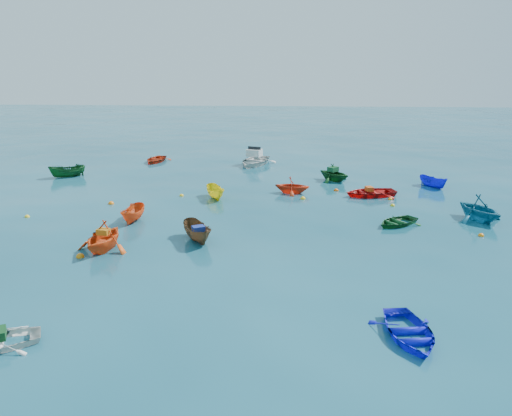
{
  "coord_description": "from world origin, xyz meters",
  "views": [
    {
      "loc": [
        1.85,
        -23.2,
        8.72
      ],
      "look_at": [
        0.0,
        5.0,
        0.4
      ],
      "focal_mm": 35.0,
      "sensor_mm": 36.0,
      "label": 1
    }
  ],
  "objects": [
    {
      "name": "sampan_yellow_mid",
      "position": [
        -2.91,
        8.46,
        0.0
      ],
      "size": [
        1.85,
        2.72,
        0.98
      ],
      "primitive_type": "imported",
      "rotation": [
        0.0,
        0.0,
        0.39
      ],
      "color": "yellow",
      "rests_on": "ground"
    },
    {
      "name": "sampan_green_far",
      "position": [
        -15.42,
        14.0,
        0.0
      ],
      "size": [
        2.9,
        2.23,
        1.06
      ],
      "primitive_type": "imported",
      "rotation": [
        0.0,
        0.0,
        -1.07
      ],
      "color": "#114A1D",
      "rests_on": "ground"
    },
    {
      "name": "dinghy_blue_se",
      "position": [
        5.91,
        -8.4,
        0.0
      ],
      "size": [
        2.55,
        3.3,
        0.63
      ],
      "primitive_type": "imported",
      "rotation": [
        0.0,
        0.0,
        0.13
      ],
      "color": "#1115D4",
      "rests_on": "ground"
    },
    {
      "name": "buoy_ye_c",
      "position": [
        2.86,
        8.67,
        0.0
      ],
      "size": [
        0.36,
        0.36,
        0.36
      ],
      "primitive_type": "sphere",
      "color": "yellow",
      "rests_on": "ground"
    },
    {
      "name": "tarp_orange_b",
      "position": [
        7.33,
        9.74,
        0.5
      ],
      "size": [
        0.57,
        0.68,
        0.28
      ],
      "primitive_type": "cube",
      "rotation": [
        0.0,
        0.0,
        -1.31
      ],
      "color": "#C64C14",
      "rests_on": "dinghy_red_ne"
    },
    {
      "name": "dinghy_green_e",
      "position": [
        7.96,
        3.59,
        0.0
      ],
      "size": [
        3.29,
        3.17,
        0.56
      ],
      "primitive_type": "imported",
      "rotation": [
        0.0,
        0.0,
        -0.9
      ],
      "color": "#114D20",
      "rests_on": "ground"
    },
    {
      "name": "tarp_green_b",
      "position": [
        5.25,
        14.19,
        0.88
      ],
      "size": [
        0.92,
        0.93,
        0.36
      ],
      "primitive_type": "cube",
      "rotation": [
        0.0,
        0.0,
        0.82
      ],
      "color": "#124B26",
      "rests_on": "dinghy_green_n"
    },
    {
      "name": "buoy_ye_d",
      "position": [
        -5.3,
        8.89,
        0.0
      ],
      "size": [
        0.3,
        0.3,
        0.3
      ],
      "primitive_type": "sphere",
      "color": "yellow",
      "rests_on": "ground"
    },
    {
      "name": "dinghy_cyan_se",
      "position": [
        12.76,
        4.76,
        0.0
      ],
      "size": [
        3.64,
        3.83,
        1.58
      ],
      "primitive_type": "imported",
      "rotation": [
        0.0,
        0.0,
        0.45
      ],
      "color": "#166788",
      "rests_on": "ground"
    },
    {
      "name": "buoy_or_c",
      "position": [
        -9.37,
        6.67,
        0.0
      ],
      "size": [
        0.37,
        0.37,
        0.37
      ],
      "primitive_type": "sphere",
      "color": "orange",
      "rests_on": "ground"
    },
    {
      "name": "sampan_blue_far",
      "position": [
        12.32,
        12.61,
        0.0
      ],
      "size": [
        2.08,
        2.44,
        0.91
      ],
      "primitive_type": "imported",
      "rotation": [
        0.0,
        0.0,
        0.61
      ],
      "color": "#1013D3",
      "rests_on": "ground"
    },
    {
      "name": "buoy_or_e",
      "position": [
        8.59,
        8.88,
        0.0
      ],
      "size": [
        0.3,
        0.3,
        0.3
      ],
      "primitive_type": "sphere",
      "color": "orange",
      "rests_on": "ground"
    },
    {
      "name": "buoy_or_d",
      "position": [
        5.25,
        11.0,
        0.0
      ],
      "size": [
        0.34,
        0.34,
        0.34
      ],
      "primitive_type": "sphere",
      "color": "#E95A0C",
      "rests_on": "ground"
    },
    {
      "name": "tarp_blue_a",
      "position": [
        -2.57,
        0.16,
        0.68
      ],
      "size": [
        0.74,
        0.68,
        0.29
      ],
      "primitive_type": "cube",
      "rotation": [
        0.0,
        0.0,
        0.5
      ],
      "color": "navy",
      "rests_on": "sampan_brown_mid"
    },
    {
      "name": "ground",
      "position": [
        0.0,
        0.0,
        0.0
      ],
      "size": [
        160.0,
        160.0,
        0.0
      ],
      "primitive_type": "plane",
      "color": "#0A3F4F",
      "rests_on": "ground"
    },
    {
      "name": "dinghy_orange_w",
      "position": [
        -6.93,
        -1.23,
        0.0
      ],
      "size": [
        2.91,
        3.25,
        1.54
      ],
      "primitive_type": "imported",
      "rotation": [
        0.0,
        0.0,
        -0.14
      ],
      "color": "#F45217",
      "rests_on": "ground"
    },
    {
      "name": "buoy_or_b",
      "position": [
        11.94,
        1.98,
        0.0
      ],
      "size": [
        0.3,
        0.3,
        0.3
      ],
      "primitive_type": "sphere",
      "color": "orange",
      "rests_on": "ground"
    },
    {
      "name": "sampan_orange_n",
      "position": [
        -6.85,
        3.26,
        0.0
      ],
      "size": [
        1.08,
        2.6,
        0.99
      ],
      "primitive_type": "imported",
      "rotation": [
        0.0,
        0.0,
        -0.05
      ],
      "color": "#DF4A15",
      "rests_on": "ground"
    },
    {
      "name": "buoy_ye_b",
      "position": [
        -13.3,
        3.6,
        0.0
      ],
      "size": [
        0.29,
        0.29,
        0.29
      ],
      "primitive_type": "sphere",
      "color": "yellow",
      "rests_on": "ground"
    },
    {
      "name": "dinghy_green_n",
      "position": [
        5.32,
        14.12,
        0.0
      ],
      "size": [
        3.49,
        3.47,
        1.39
      ],
      "primitive_type": "imported",
      "rotation": [
        0.0,
        0.0,
        0.82
      ],
      "color": "#104819",
      "rests_on": "ground"
    },
    {
      "name": "dinghy_red_far",
      "position": [
        -10.11,
        20.52,
        0.0
      ],
      "size": [
        2.61,
        3.38,
        0.65
      ],
      "primitive_type": "imported",
      "rotation": [
        0.0,
        0.0,
        -0.13
      ],
      "color": "red",
      "rests_on": "ground"
    },
    {
      "name": "tarp_orange_a",
      "position": [
        -6.92,
        -1.19,
        0.91
      ],
      "size": [
        0.62,
        0.5,
        0.27
      ],
      "primitive_type": "cube",
      "rotation": [
        0.0,
        0.0,
        -0.14
      ],
      "color": "#C46E14",
      "rests_on": "dinghy_orange_w"
    },
    {
      "name": "dinghy_orange_far",
      "position": [
        2.15,
        10.19,
        0.0
      ],
      "size": [
        2.64,
        2.37,
        1.25
      ],
      "primitive_type": "imported",
      "rotation": [
        0.0,
        0.0,
        1.43
      ],
      "color": "red",
      "rests_on": "ground"
    },
    {
      "name": "sampan_brown_mid",
      "position": [
        -2.64,
        0.29,
        0.0
      ],
      "size": [
        2.25,
        2.96,
        1.08
      ],
      "primitive_type": "imported",
      "rotation": [
        0.0,
        0.0,
        0.5
      ],
      "color": "brown",
      "rests_on": "ground"
    },
    {
      "name": "buoy_ye_e",
      "position": [
        8.45,
        7.39,
        0.0
      ],
      "size": [
        0.3,
        0.3,
        0.3
      ],
      "primitive_type": "sphere",
      "color": "gold",
      "rests_on": "ground"
    },
    {
      "name": "dinghy_red_ne",
      "position": [
        7.42,
        9.76,
        0.0
      ],
      "size": [
        3.98,
        3.28,
        0.72
      ],
      "primitive_type": "imported",
      "rotation": [
        0.0,
        0.0,
        -1.31
      ],
      "color": "red",
      "rests_on": "ground"
    },
    {
      "name": "buoy_ye_a",
      "position": [
        -6.95,
        -0.39,
        0.0
      ],
      "size": [
        0.31,
        0.31,
        0.31
      ],
      "primitive_type": "sphere",
      "color": "yellow",
      "rests_on": "ground"
    },
    {
      "name": "motorboat_white",
      "position": [
        -1.12,
        19.87,
        0.0
      ],
      "size": [
        4.31,
        5.11,
        1.5
      ],
      "primitive_type": "imported",
      "rotation": [
        0.0,
        0.0,
        -0.31
      ],
      "color": "silver",
      "rests_on": "ground"
    },
    {
      "name": "buoy_or_a",
      "position": [
        -7.7,
        -2.25,
        0.0
      ],
      "size": [
        0.38,
        0.38,
        0.38
      ],
      "primitive_type": "sphere",
      "color": "orange",
      "rests_on": "ground"
    }
  ]
}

